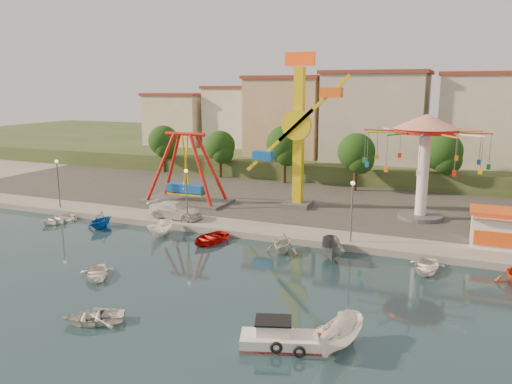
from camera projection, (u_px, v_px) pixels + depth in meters
The scene contains 33 objects.
ground at pixel (193, 290), 34.01m from camera, with size 200.00×200.00×0.00m, color #15303A.
quay_deck at pixel (364, 161), 89.96m from camera, with size 200.00×100.00×0.60m, color #9E998E.
asphalt_pad at pixel (315, 195), 60.99m from camera, with size 90.00×28.00×0.01m, color #4C4944.
hill_terrace at pixel (369, 152), 94.22m from camera, with size 200.00×60.00×3.00m, color #384C26.
pirate_ship_ride at pixel (186, 169), 56.40m from camera, with size 10.00×5.00×8.00m.
kamikaze_tower at pixel (301, 136), 53.12m from camera, with size 7.58×3.10×16.50m.
wave_swinger at pixel (425, 143), 48.54m from camera, with size 11.60×11.60×10.40m.
booth_left at pixel (504, 228), 40.98m from camera, with size 5.40×3.78×3.08m.
lamp_post_0 at pixel (58, 185), 54.11m from camera, with size 0.14×0.14×5.00m, color #59595E.
lamp_post_1 at pixel (187, 197), 48.11m from camera, with size 0.14×0.14×5.00m, color #59595E.
lamp_post_2 at pixel (352, 213), 42.11m from camera, with size 0.14×0.14×5.00m, color #59595E.
tree_0 at pixel (163, 141), 76.02m from camera, with size 4.60×4.60×7.19m.
tree_1 at pixel (220, 146), 71.67m from camera, with size 4.35×4.35×6.80m.
tree_2 at pixel (285, 144), 67.38m from camera, with size 5.02×5.02×7.85m.
tree_3 at pixel (356, 152), 62.40m from camera, with size 4.68×4.68×7.32m.
tree_4 at pixel (442, 151), 61.31m from camera, with size 4.86×4.86×7.60m.
building_0 at pixel (155, 114), 86.27m from camera, with size 9.26×9.53×11.87m, color beige.
building_1 at pixel (231, 123), 86.90m from camera, with size 12.33×9.01×8.63m, color silver.
building_2 at pixel (305, 117), 82.23m from camera, with size 11.95×9.28×11.23m, color tan.
building_3 at pixel (387, 127), 74.41m from camera, with size 12.59×10.50×9.20m, color beige.
building_4 at pixel (485, 128), 72.43m from camera, with size 10.75×9.23×9.24m, color beige.
cabin_motorboat at pixel (280, 339), 26.58m from camera, with size 4.71×2.99×1.55m.
rowboat_a at pixel (97, 273), 36.11m from camera, with size 2.41×3.37×0.70m, color white.
rowboat_b at pixel (94, 317), 29.29m from camera, with size 2.54×3.55×0.74m, color silver.
skiff at pixel (339, 336), 26.06m from camera, with size 1.62×4.30×1.66m, color white.
van at pixel (176, 210), 50.08m from camera, with size 2.28×5.61×1.63m, color silver.
moored_boat_0 at pixel (57, 219), 50.80m from camera, with size 2.70×3.78×0.78m, color white.
moored_boat_1 at pixel (101, 220), 48.64m from camera, with size 2.73×3.17×1.67m, color blue.
moored_boat_2 at pixel (160, 229), 46.09m from camera, with size 1.36×3.60×1.39m, color white.
moored_boat_3 at pixel (209, 238), 44.24m from camera, with size 2.95×4.14×0.86m, color red.
moored_boat_4 at pixel (283, 243), 41.56m from camera, with size 2.75×3.19×1.68m, color silver.
moored_boat_5 at pixel (332, 249), 40.02m from camera, with size 1.56×4.15×1.60m, color slate.
moored_boat_6 at pixel (426, 266), 37.38m from camera, with size 2.66×3.72×0.77m, color white.
Camera 1 is at (16.17, -27.79, 13.63)m, focal length 35.00 mm.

